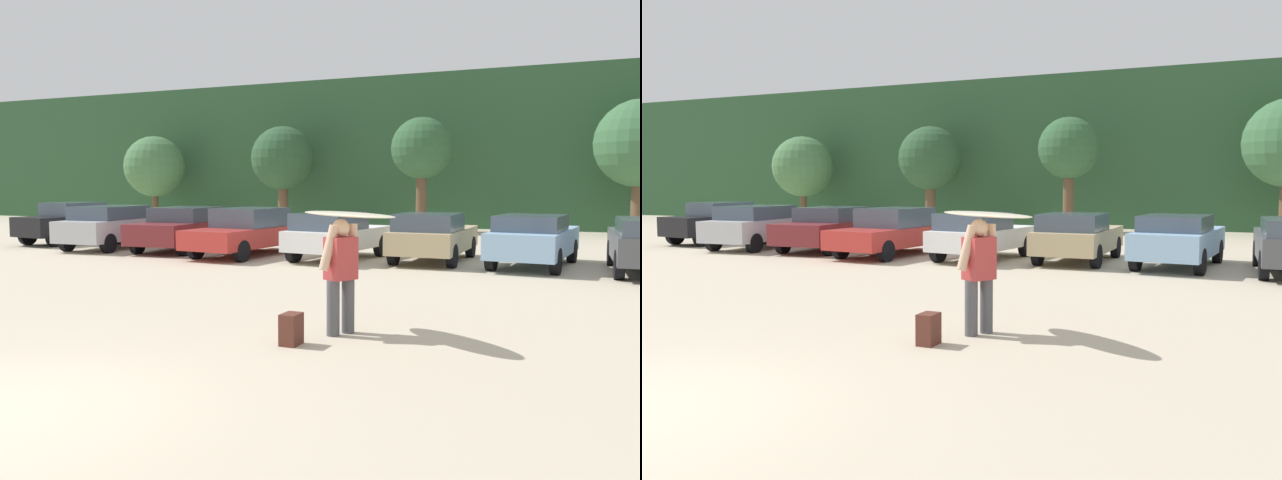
% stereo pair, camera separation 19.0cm
% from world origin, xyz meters
% --- Properties ---
extents(hillside_ridge, '(108.00, 12.00, 7.81)m').
position_xyz_m(hillside_ridge, '(0.00, 34.47, 3.91)').
color(hillside_ridge, '#284C2D').
rests_on(hillside_ridge, ground_plane).
extents(tree_center, '(3.43, 3.43, 4.92)m').
position_xyz_m(tree_center, '(-18.26, 26.07, 3.19)').
color(tree_center, brown).
rests_on(tree_center, ground_plane).
extents(tree_far_right, '(3.29, 3.29, 5.19)m').
position_xyz_m(tree_far_right, '(-10.03, 26.01, 3.51)').
color(tree_far_right, brown).
rests_on(tree_far_right, ground_plane).
extents(tree_left, '(2.83, 2.83, 5.29)m').
position_xyz_m(tree_left, '(-2.49, 25.29, 3.80)').
color(tree_left, brown).
rests_on(tree_left, ground_plane).
extents(parked_car_black, '(2.12, 4.08, 1.54)m').
position_xyz_m(parked_car_black, '(-13.09, 14.41, 0.81)').
color(parked_car_black, black).
rests_on(parked_car_black, ground_plane).
extents(parked_car_silver, '(2.15, 4.31, 1.49)m').
position_xyz_m(parked_car_silver, '(-10.25, 13.45, 0.80)').
color(parked_car_silver, silver).
rests_on(parked_car_silver, ground_plane).
extents(parked_car_maroon, '(2.25, 4.40, 1.46)m').
position_xyz_m(parked_car_maroon, '(-7.55, 13.86, 0.76)').
color(parked_car_maroon, maroon).
rests_on(parked_car_maroon, ground_plane).
extents(parked_car_red, '(2.21, 4.79, 1.49)m').
position_xyz_m(parked_car_red, '(-4.83, 13.49, 0.76)').
color(parked_car_red, '#B72D28').
rests_on(parked_car_red, ground_plane).
extents(parked_car_white, '(2.10, 4.07, 1.42)m').
position_xyz_m(parked_car_white, '(-1.83, 13.47, 0.76)').
color(parked_car_white, white).
rests_on(parked_car_white, ground_plane).
extents(parked_car_tan, '(1.90, 4.24, 1.42)m').
position_xyz_m(parked_car_tan, '(0.90, 14.19, 0.75)').
color(parked_car_tan, tan).
rests_on(parked_car_tan, ground_plane).
extents(parked_car_sky_blue, '(2.11, 4.48, 1.43)m').
position_xyz_m(parked_car_sky_blue, '(3.69, 14.13, 0.76)').
color(parked_car_sky_blue, '#84ADD1').
rests_on(parked_car_sky_blue, ground_plane).
extents(person_adult, '(0.49, 0.71, 1.75)m').
position_xyz_m(person_adult, '(1.91, 4.61, 0.99)').
color(person_adult, '#4C4C51').
rests_on(person_adult, ground_plane).
extents(surfboard_cream, '(2.17, 1.72, 0.07)m').
position_xyz_m(surfboard_cream, '(1.98, 4.68, 1.82)').
color(surfboard_cream, beige).
extents(backpack_dropped, '(0.24, 0.34, 0.45)m').
position_xyz_m(backpack_dropped, '(1.52, 3.71, 0.22)').
color(backpack_dropped, '#592D23').
rests_on(backpack_dropped, ground_plane).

